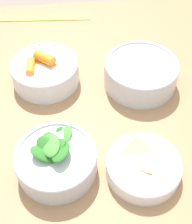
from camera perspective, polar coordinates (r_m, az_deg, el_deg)
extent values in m
cube|color=#99724C|center=(0.68, 4.71, -5.11)|extent=(1.22, 1.07, 0.03)
cylinder|color=silver|center=(0.76, -9.21, 7.11)|extent=(0.16, 0.16, 0.05)
torus|color=silver|center=(0.75, -9.46, 8.60)|extent=(0.16, 0.16, 0.01)
cylinder|color=orange|center=(0.75, -8.84, 8.18)|extent=(0.06, 0.04, 0.02)
cylinder|color=orange|center=(0.77, -9.36, 9.20)|extent=(0.04, 0.03, 0.02)
cylinder|color=orange|center=(0.76, -9.59, 8.39)|extent=(0.06, 0.04, 0.02)
cylinder|color=orange|center=(0.74, -6.08, 7.27)|extent=(0.05, 0.04, 0.02)
cylinder|color=orange|center=(0.75, -9.38, 9.69)|extent=(0.05, 0.05, 0.02)
cylinder|color=orange|center=(0.74, -11.89, 8.17)|extent=(0.02, 0.05, 0.02)
cylinder|color=silver|center=(0.60, -7.23, -9.00)|extent=(0.15, 0.15, 0.05)
torus|color=silver|center=(0.58, -7.47, -7.73)|extent=(0.15, 0.15, 0.01)
ellipsoid|color=#2D7028|center=(0.58, -9.02, -6.47)|extent=(0.06, 0.06, 0.04)
ellipsoid|color=#4C933D|center=(0.57, -8.27, -6.06)|extent=(0.05, 0.06, 0.03)
ellipsoid|color=#2D7028|center=(0.57, -6.50, -7.19)|extent=(0.05, 0.06, 0.02)
ellipsoid|color=#2D7028|center=(0.62, -5.63, -4.16)|extent=(0.05, 0.04, 0.04)
ellipsoid|color=#2D7028|center=(0.60, -8.07, -5.07)|extent=(0.05, 0.07, 0.05)
ellipsoid|color=#4C933D|center=(0.61, -5.90, -4.94)|extent=(0.06, 0.07, 0.05)
ellipsoid|color=#2D7028|center=(0.58, -9.42, -7.64)|extent=(0.06, 0.05, 0.04)
ellipsoid|color=#2D7028|center=(0.58, -7.58, -6.76)|extent=(0.06, 0.05, 0.04)
cylinder|color=silver|center=(0.75, 8.16, 6.89)|extent=(0.17, 0.17, 0.06)
torus|color=silver|center=(0.73, 8.42, 8.60)|extent=(0.17, 0.17, 0.01)
cylinder|color=brown|center=(0.76, 8.08, 6.38)|extent=(0.16, 0.16, 0.03)
ellipsoid|color=#A36B4C|center=(0.74, 7.24, 7.57)|extent=(0.01, 0.01, 0.01)
ellipsoid|color=#8E5B3D|center=(0.76, 4.69, 9.13)|extent=(0.01, 0.01, 0.01)
ellipsoid|color=#8E5B3D|center=(0.73, 12.70, 5.90)|extent=(0.01, 0.01, 0.01)
ellipsoid|color=#AD7551|center=(0.78, 4.15, 10.38)|extent=(0.01, 0.01, 0.01)
ellipsoid|color=#8E5B3D|center=(0.75, 8.98, 7.74)|extent=(0.01, 0.01, 0.01)
ellipsoid|color=#8E5B3D|center=(0.70, 8.80, 4.09)|extent=(0.01, 0.01, 0.01)
ellipsoid|color=#AD7551|center=(0.71, 6.74, 5.28)|extent=(0.01, 0.01, 0.01)
ellipsoid|color=#8E5B3D|center=(0.74, 4.30, 7.45)|extent=(0.01, 0.01, 0.01)
ellipsoid|color=#8E5B3D|center=(0.74, 8.96, 7.45)|extent=(0.01, 0.01, 0.01)
ellipsoid|color=#AD7551|center=(0.78, 7.08, 10.20)|extent=(0.01, 0.01, 0.01)
ellipsoid|color=#A36B4C|center=(0.75, 9.69, 8.12)|extent=(0.01, 0.01, 0.01)
ellipsoid|color=#8E5B3D|center=(0.73, 7.11, 6.68)|extent=(0.01, 0.01, 0.01)
ellipsoid|color=#8E5B3D|center=(0.73, 5.43, 7.25)|extent=(0.01, 0.01, 0.01)
ellipsoid|color=#AD7551|center=(0.79, 6.55, 10.89)|extent=(0.01, 0.01, 0.01)
ellipsoid|color=#8E5B3D|center=(0.74, 2.46, 8.06)|extent=(0.01, 0.01, 0.01)
cylinder|color=beige|center=(0.78, 4.93, 10.29)|extent=(0.03, 0.03, 0.01)
cylinder|color=beige|center=(0.74, 3.20, 8.71)|extent=(0.03, 0.03, 0.01)
cylinder|color=#E0A88E|center=(0.73, 5.39, 7.05)|extent=(0.03, 0.03, 0.01)
cylinder|color=white|center=(0.61, 8.63, -9.95)|extent=(0.14, 0.14, 0.03)
torus|color=white|center=(0.60, 8.80, -9.19)|extent=(0.14, 0.14, 0.01)
cube|color=tan|center=(0.62, 10.36, -7.08)|extent=(0.05, 0.06, 0.01)
cube|color=tan|center=(0.60, 8.68, -9.33)|extent=(0.06, 0.06, 0.02)
cube|color=tan|center=(0.61, 7.58, -7.69)|extent=(0.08, 0.08, 0.03)
cube|color=#EADB4C|center=(1.00, -9.98, 16.59)|extent=(0.29, 0.05, 0.00)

